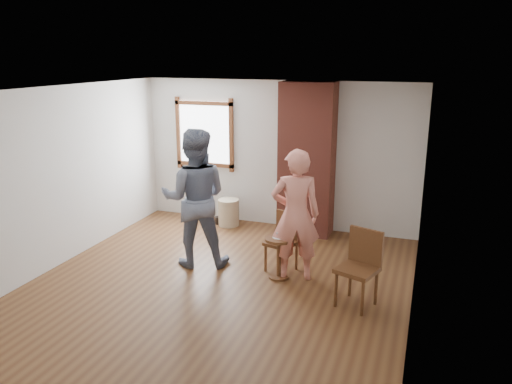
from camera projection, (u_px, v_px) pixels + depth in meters
ground at (216, 287)px, 6.70m from camera, size 5.50×5.50×0.00m
room_shell at (227, 147)px, 6.78m from camera, size 5.04×5.52×2.62m
brick_chimney at (307, 160)px, 8.43m from camera, size 0.90×0.50×2.60m
stoneware_crock at (229, 212)px, 9.07m from camera, size 0.48×0.48×0.49m
dark_pot at (218, 220)px, 9.19m from camera, size 0.14×0.14×0.13m
dining_chair_left at (284, 238)px, 7.16m from camera, size 0.49×0.49×0.85m
dining_chair_right at (360, 264)px, 6.14m from camera, size 0.57×0.57×0.96m
side_table at (279, 251)px, 6.89m from camera, size 0.40×0.40×0.60m
cake_plate at (279, 237)px, 6.83m from camera, size 0.18×0.18×0.01m
cake_slice at (280, 235)px, 6.82m from camera, size 0.08×0.07×0.06m
man at (195, 198)px, 7.21m from camera, size 1.19×1.06×2.03m
person_pink at (295, 215)px, 6.76m from camera, size 0.78×0.64×1.83m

